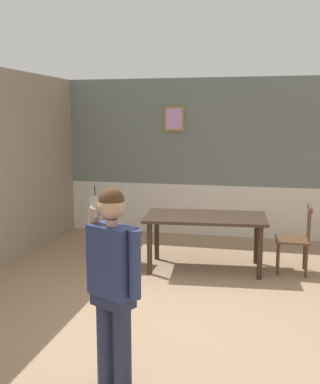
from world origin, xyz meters
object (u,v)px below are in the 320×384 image
object	(u,v)px
chair_near_window	(119,233)
chair_by_doorway	(295,239)
person_figure	(113,279)
dining_table	(205,222)

from	to	relation	value
chair_near_window	chair_by_doorway	distance (m)	2.43
chair_by_doorway	person_figure	bearing A→B (deg)	154.08
chair_near_window	chair_by_doorway	world-z (taller)	chair_near_window
dining_table	person_figure	size ratio (longest dim) A/B	1.08
chair_near_window	person_figure	bearing A→B (deg)	18.27
chair_near_window	dining_table	bearing A→B (deg)	95.91
chair_near_window	person_figure	xyz separation A→B (m)	(0.89, -2.91, 0.41)
dining_table	chair_by_doorway	size ratio (longest dim) A/B	1.84
chair_near_window	chair_by_doorway	size ratio (longest dim) A/B	1.10
dining_table	chair_near_window	xyz separation A→B (m)	(-1.21, -0.10, -0.19)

